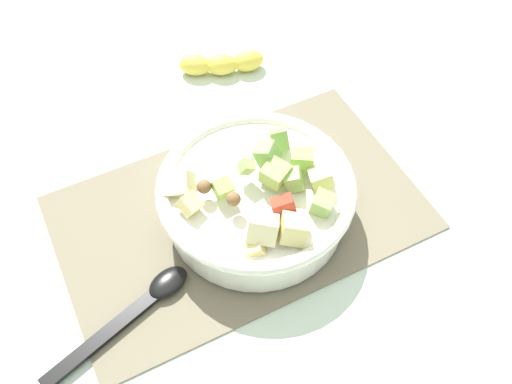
{
  "coord_description": "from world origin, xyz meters",
  "views": [
    {
      "loc": [
        0.18,
        0.42,
        0.67
      ],
      "look_at": [
        -0.02,
        0.01,
        0.06
      ],
      "focal_mm": 39.58,
      "sensor_mm": 36.0,
      "label": 1
    }
  ],
  "objects": [
    {
      "name": "serving_spoon",
      "position": [
        0.18,
        0.08,
        0.01
      ],
      "size": [
        0.22,
        0.09,
        0.01
      ],
      "color": "black",
      "rests_on": "placemat"
    },
    {
      "name": "placemat",
      "position": [
        0.0,
        0.0,
        0.0
      ],
      "size": [
        0.51,
        0.31,
        0.01
      ],
      "primitive_type": "cube",
      "color": "#756B56",
      "rests_on": "ground_plane"
    },
    {
      "name": "salad_bowl",
      "position": [
        -0.02,
        0.02,
        0.05
      ],
      "size": [
        0.27,
        0.27,
        0.11
      ],
      "color": "white",
      "rests_on": "placemat"
    },
    {
      "name": "banana_whole",
      "position": [
        -0.1,
        -0.28,
        0.02
      ],
      "size": [
        0.15,
        0.08,
        0.04
      ],
      "color": "yellow",
      "rests_on": "ground_plane"
    },
    {
      "name": "ground_plane",
      "position": [
        0.0,
        0.0,
        0.0
      ],
      "size": [
        2.4,
        2.4,
        0.0
      ],
      "primitive_type": "plane",
      "color": "silver"
    }
  ]
}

